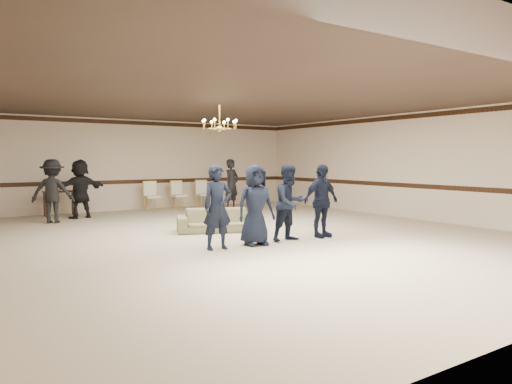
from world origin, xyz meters
TOP-DOWN VIEW (x-y plane):
  - room at (0.00, 0.00)m, footprint 12.01×14.01m
  - chair_rail at (0.00, 6.99)m, footprint 12.00×0.02m
  - crown_molding at (0.00, 6.99)m, footprint 12.00×0.02m
  - chandelier at (0.00, 1.00)m, footprint 0.94×0.94m
  - boy_a at (-1.25, -1.19)m, footprint 0.64×0.44m
  - boy_b at (-0.35, -1.19)m, footprint 0.87×0.62m
  - boy_c at (0.55, -1.19)m, footprint 0.87×0.70m
  - boy_d at (1.45, -1.19)m, footprint 1.01×0.46m
  - settee at (-0.16, 0.85)m, footprint 2.11×1.42m
  - adult_left at (-3.28, 4.79)m, footprint 1.34×1.10m
  - adult_mid at (-2.38, 5.49)m, footprint 1.74×0.89m
  - adult_right at (2.72, 5.09)m, footprint 0.76×0.63m
  - banquet_chair_left at (0.20, 6.27)m, footprint 0.51×0.51m
  - banquet_chair_mid at (1.20, 6.27)m, footprint 0.54×0.54m
  - banquet_chair_right at (2.20, 6.27)m, footprint 0.50×0.50m
  - console_table at (-2.80, 6.47)m, footprint 0.98×0.47m

SIDE VIEW (x-z plane):
  - settee at x=-0.16m, z-range 0.00..0.57m
  - console_table at x=-2.80m, z-range 0.00..0.80m
  - banquet_chair_left at x=0.20m, z-range 0.00..1.01m
  - banquet_chair_mid at x=1.20m, z-range 0.00..1.01m
  - banquet_chair_right at x=2.20m, z-range 0.00..1.01m
  - boy_a at x=-1.25m, z-range 0.00..1.69m
  - boy_b at x=-0.35m, z-range 0.00..1.69m
  - boy_c at x=0.55m, z-range 0.00..1.69m
  - boy_d at x=1.45m, z-range 0.00..1.69m
  - adult_left at x=-3.28m, z-range 0.00..1.80m
  - adult_mid at x=-2.38m, z-range 0.00..1.80m
  - adult_right at x=2.72m, z-range 0.00..1.80m
  - chair_rail at x=0.00m, z-range 0.93..1.07m
  - room at x=0.00m, z-range -0.01..3.20m
  - chandelier at x=0.00m, z-range 2.43..3.32m
  - crown_molding at x=0.00m, z-range 3.01..3.15m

